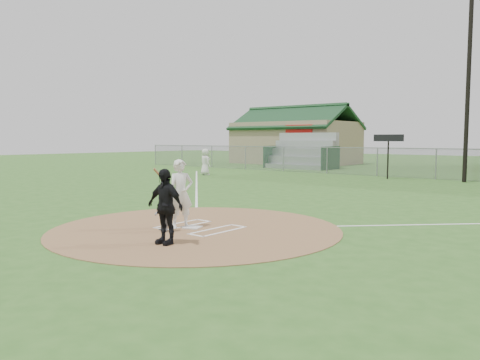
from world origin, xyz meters
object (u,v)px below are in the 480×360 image
Objects in this scene: home_plate at (193,227)px; catcher at (163,213)px; batter_at_plate at (181,194)px; umpire at (165,206)px; ondeck_player at (205,162)px.

home_plate is 0.44× the size of catcher.
batter_at_plate is at bearing 118.71° from catcher.
ondeck_player reaches higher than umpire.
home_plate is at bearing 146.87° from ondeck_player.
ondeck_player is 0.96× the size of batter_at_plate.
batter_at_plate reaches higher than umpire.
umpire is at bearing 145.40° from ondeck_player.
home_plate is 2.33m from umpire.
umpire is 22.59m from ondeck_player.
batter_at_plate is at bearing -148.44° from home_plate.
catcher is 21.08m from ondeck_player.
batter_at_plate is (-0.29, -0.18, 0.99)m from home_plate.
home_plate is 0.24× the size of ondeck_player.
home_plate is 1.10m from catcher.
umpire is at bearing -62.77° from home_plate.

